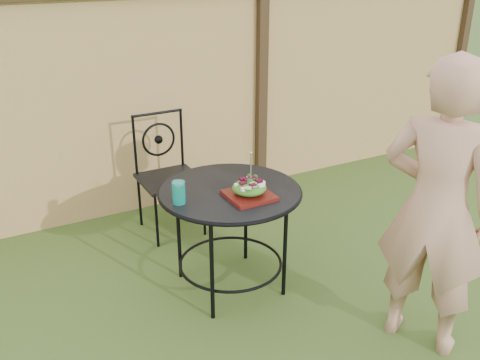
{
  "coord_description": "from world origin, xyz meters",
  "views": [
    {
      "loc": [
        -1.18,
        -2.02,
        2.13
      ],
      "look_at": [
        0.34,
        0.79,
        0.75
      ],
      "focal_mm": 40.0,
      "sensor_mm": 36.0,
      "label": 1
    }
  ],
  "objects_px": {
    "patio_chair": "(167,171)",
    "diner": "(436,210)",
    "salad_plate": "(249,195)",
    "patio_table": "(230,209)"
  },
  "relations": [
    {
      "from": "patio_chair",
      "to": "diner",
      "type": "relative_size",
      "value": 0.56
    },
    {
      "from": "diner",
      "to": "salad_plate",
      "type": "xyz_separation_m",
      "value": [
        -0.68,
        0.84,
        -0.11
      ]
    },
    {
      "from": "patio_chair",
      "to": "salad_plate",
      "type": "height_order",
      "value": "patio_chair"
    },
    {
      "from": "patio_chair",
      "to": "salad_plate",
      "type": "bearing_deg",
      "value": -84.76
    },
    {
      "from": "diner",
      "to": "salad_plate",
      "type": "height_order",
      "value": "diner"
    },
    {
      "from": "salad_plate",
      "to": "diner",
      "type": "bearing_deg",
      "value": -50.88
    },
    {
      "from": "patio_chair",
      "to": "salad_plate",
      "type": "distance_m",
      "value": 1.18
    },
    {
      "from": "patio_chair",
      "to": "salad_plate",
      "type": "relative_size",
      "value": 3.52
    },
    {
      "from": "patio_table",
      "to": "salad_plate",
      "type": "relative_size",
      "value": 3.42
    },
    {
      "from": "patio_chair",
      "to": "diner",
      "type": "bearing_deg",
      "value": -68.42
    }
  ]
}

